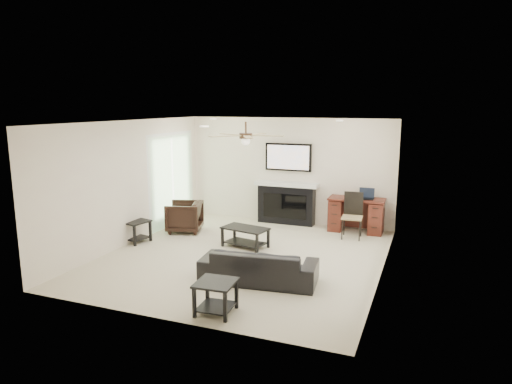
{
  "coord_description": "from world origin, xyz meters",
  "views": [
    {
      "loc": [
        3.17,
        -7.55,
        2.81
      ],
      "look_at": [
        0.12,
        0.29,
        1.19
      ],
      "focal_mm": 32.0,
      "sensor_mm": 36.0,
      "label": 1
    }
  ],
  "objects_px": {
    "armchair": "(184,217)",
    "desk": "(356,215)",
    "sofa": "(259,266)",
    "fireplace_unit": "(286,184)",
    "coffee_table": "(245,237)"
  },
  "relations": [
    {
      "from": "armchair",
      "to": "desk",
      "type": "bearing_deg",
      "value": 94.25
    },
    {
      "from": "sofa",
      "to": "fireplace_unit",
      "type": "relative_size",
      "value": 0.97
    },
    {
      "from": "sofa",
      "to": "desk",
      "type": "relative_size",
      "value": 1.52
    },
    {
      "from": "sofa",
      "to": "coffee_table",
      "type": "distance_m",
      "value": 1.84
    },
    {
      "from": "fireplace_unit",
      "to": "coffee_table",
      "type": "bearing_deg",
      "value": -95.66
    },
    {
      "from": "armchair",
      "to": "sofa",
      "type": "bearing_deg",
      "value": 33.38
    },
    {
      "from": "armchair",
      "to": "fireplace_unit",
      "type": "relative_size",
      "value": 0.39
    },
    {
      "from": "coffee_table",
      "to": "desk",
      "type": "xyz_separation_m",
      "value": [
        1.87,
        1.94,
        0.18
      ]
    },
    {
      "from": "desk",
      "to": "sofa",
      "type": "bearing_deg",
      "value": -105.37
    },
    {
      "from": "sofa",
      "to": "coffee_table",
      "type": "relative_size",
      "value": 2.06
    },
    {
      "from": "coffee_table",
      "to": "armchair",
      "type": "bearing_deg",
      "value": 173.39
    },
    {
      "from": "fireplace_unit",
      "to": "desk",
      "type": "relative_size",
      "value": 1.57
    },
    {
      "from": "coffee_table",
      "to": "desk",
      "type": "bearing_deg",
      "value": 57.35
    },
    {
      "from": "armchair",
      "to": "fireplace_unit",
      "type": "xyz_separation_m",
      "value": [
        1.9,
        1.5,
        0.62
      ]
    },
    {
      "from": "sofa",
      "to": "armchair",
      "type": "distance_m",
      "value": 3.37
    }
  ]
}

